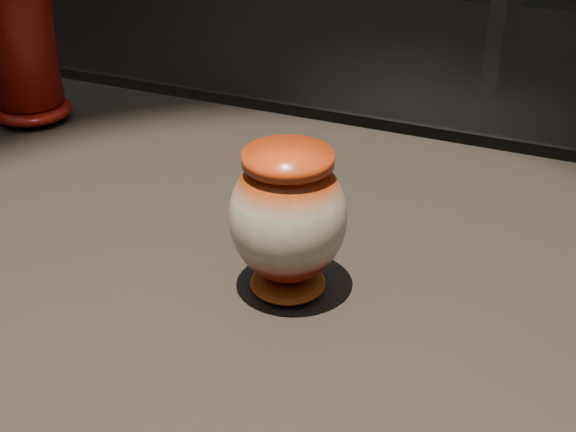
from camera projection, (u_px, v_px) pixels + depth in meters
name	position (u px, v px, depth m)	size (l,w,h in m)	color
display_plinth	(265.00, 422.00, 1.07)	(2.00, 0.80, 0.90)	black
main_vase	(288.00, 219.00, 0.82)	(0.16, 0.16, 0.16)	#661209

